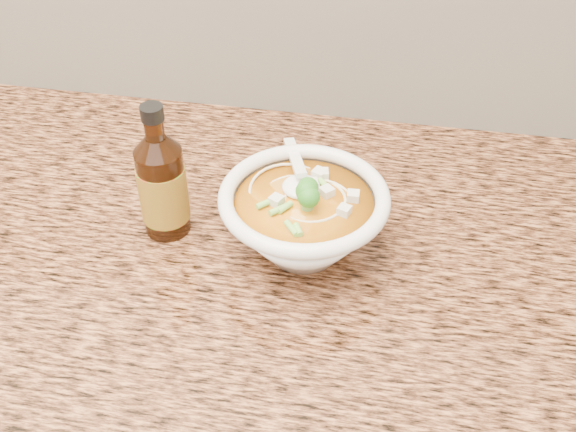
# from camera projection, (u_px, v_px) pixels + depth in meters

# --- Properties ---
(cabinet) EXTENTS (4.00, 0.65, 0.86)m
(cabinet) POSITION_uv_depth(u_px,v_px,m) (96.00, 408.00, 1.30)
(cabinet) COLOR #372010
(cabinet) RESTS_ON ground
(counter_slab) EXTENTS (4.00, 0.68, 0.04)m
(counter_slab) POSITION_uv_depth(u_px,v_px,m) (40.00, 220.00, 1.01)
(counter_slab) COLOR #AA6A3E
(counter_slab) RESTS_ON cabinet
(soup_bowl) EXTENTS (0.21, 0.24, 0.12)m
(soup_bowl) POSITION_uv_depth(u_px,v_px,m) (304.00, 221.00, 0.90)
(soup_bowl) COLOR white
(soup_bowl) RESTS_ON counter_slab
(hot_sauce_bottle) EXTENTS (0.08, 0.08, 0.19)m
(hot_sauce_bottle) POSITION_uv_depth(u_px,v_px,m) (162.00, 186.00, 0.92)
(hot_sauce_bottle) COLOR #381807
(hot_sauce_bottle) RESTS_ON counter_slab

